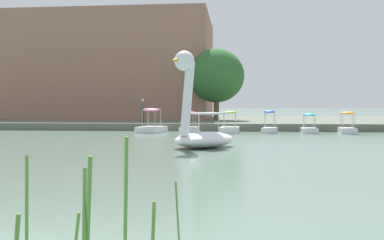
# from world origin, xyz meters

# --- Properties ---
(shore_bank_far) EXTENTS (149.32, 22.35, 0.53)m
(shore_bank_far) POSITION_xyz_m (0.00, 37.12, 0.26)
(shore_bank_far) COLOR #5B6051
(shore_bank_far) RESTS_ON ground_plane
(swan_boat) EXTENTS (3.35, 3.38, 4.03)m
(swan_boat) POSITION_xyz_m (1.79, 14.02, 0.99)
(swan_boat) COLOR white
(swan_boat) RESTS_ON ground_plane
(pedal_boat_pink) EXTENTS (1.91, 2.52, 1.62)m
(pedal_boat_pink) POSITION_xyz_m (-2.11, 24.14, 0.44)
(pedal_boat_pink) COLOR white
(pedal_boat_pink) RESTS_ON ground_plane
(pedal_boat_red) EXTENTS (1.21, 1.84, 1.43)m
(pedal_boat_red) POSITION_xyz_m (0.38, 24.42, 0.44)
(pedal_boat_red) COLOR white
(pedal_boat_red) RESTS_ON ground_plane
(pedal_boat_lime) EXTENTS (1.33, 2.07, 1.46)m
(pedal_boat_lime) POSITION_xyz_m (3.08, 24.18, 0.39)
(pedal_boat_lime) COLOR white
(pedal_boat_lime) RESTS_ON ground_plane
(pedal_boat_blue) EXTENTS (1.23, 1.87, 1.50)m
(pedal_boat_blue) POSITION_xyz_m (5.68, 24.29, 0.41)
(pedal_boat_blue) COLOR white
(pedal_boat_blue) RESTS_ON ground_plane
(pedal_boat_cyan) EXTENTS (1.06, 1.79, 1.31)m
(pedal_boat_cyan) POSITION_xyz_m (8.23, 24.37, 0.41)
(pedal_boat_cyan) COLOR white
(pedal_boat_cyan) RESTS_ON ground_plane
(pedal_boat_orange) EXTENTS (1.13, 1.79, 1.41)m
(pedal_boat_orange) POSITION_xyz_m (10.64, 24.31, 0.43)
(pedal_boat_orange) COLOR white
(pedal_boat_orange) RESTS_ON ground_plane
(tree_sapling_by_fence) EXTENTS (5.29, 4.59, 6.24)m
(tree_sapling_by_fence) POSITION_xyz_m (1.94, 33.60, 4.40)
(tree_sapling_by_fence) COLOR brown
(tree_sapling_by_fence) RESTS_ON shore_bank_far
(person_on_path) EXTENTS (0.29, 0.29, 1.76)m
(person_on_path) POSITION_xyz_m (-3.37, 27.47, 1.48)
(person_on_path) COLOR #47382D
(person_on_path) RESTS_ON shore_bank_far
(parked_van) EXTENTS (5.18, 2.74, 1.99)m
(parked_van) POSITION_xyz_m (-4.75, 38.73, 1.60)
(parked_van) COLOR navy
(parked_van) RESTS_ON shore_bank_far
(apartment_block) EXTENTS (22.79, 12.46, 10.21)m
(apartment_block) POSITION_xyz_m (-10.20, 39.81, 5.63)
(apartment_block) COLOR #996B56
(apartment_block) RESTS_ON shore_bank_far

